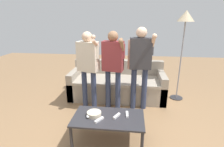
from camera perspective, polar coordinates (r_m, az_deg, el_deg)
ground_plane at (r=3.08m, az=1.44°, el=-18.23°), size 12.00×12.00×0.00m
couch at (r=4.17m, az=1.73°, el=-3.56°), size 2.13×0.89×0.81m
coffee_table at (r=2.71m, az=-1.18°, el=-14.61°), size 1.04×0.59×0.40m
snack_bowl at (r=2.72m, az=-5.78°, el=-12.74°), size 0.21×0.21×0.06m
game_remote_nunchuk at (r=2.68m, az=-7.62°, el=-13.40°), size 0.06×0.09×0.05m
floor_lamp at (r=4.04m, az=22.47°, el=14.71°), size 0.34×0.34×1.93m
player_left at (r=3.41m, az=-7.70°, el=3.56°), size 0.46×0.39×1.55m
player_center at (r=3.38m, az=0.30°, el=3.67°), size 0.45×0.42×1.56m
player_right at (r=3.43m, az=9.08°, el=4.42°), size 0.50×0.36×1.63m
game_remote_wand_near at (r=2.68m, az=1.52°, el=-13.47°), size 0.10×0.15×0.03m
game_remote_wand_far at (r=2.60m, az=-4.18°, el=-14.63°), size 0.12×0.16×0.03m
game_remote_wand_spare at (r=2.73m, az=4.87°, el=-12.94°), size 0.05×0.16×0.03m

